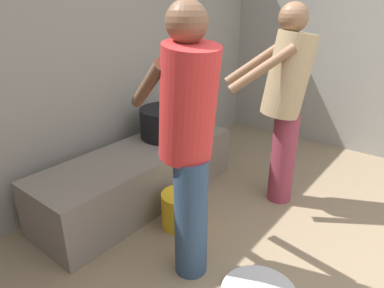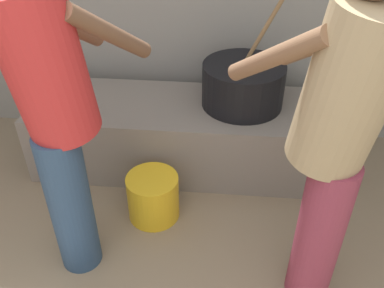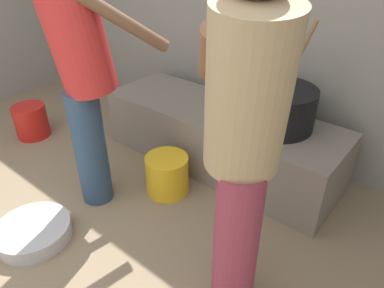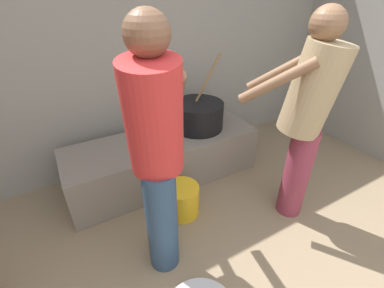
{
  "view_description": "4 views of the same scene",
  "coord_description": "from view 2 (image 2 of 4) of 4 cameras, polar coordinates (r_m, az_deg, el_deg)",
  "views": [
    {
      "loc": [
        -1.56,
        0.2,
        1.58
      ],
      "look_at": [
        0.04,
        1.47,
        0.72
      ],
      "focal_mm": 31.62,
      "sensor_mm": 36.0,
      "label": 1
    },
    {
      "loc": [
        0.45,
        -0.1,
        1.76
      ],
      "look_at": [
        0.31,
        1.42,
        0.65
      ],
      "focal_mm": 39.07,
      "sensor_mm": 36.0,
      "label": 2
    },
    {
      "loc": [
        1.44,
        0.2,
        1.56
      ],
      "look_at": [
        0.45,
        1.4,
        0.62
      ],
      "focal_mm": 33.18,
      "sensor_mm": 36.0,
      "label": 3
    },
    {
      "loc": [
        -0.65,
        0.14,
        1.67
      ],
      "look_at": [
        0.1,
        1.48,
        0.74
      ],
      "focal_mm": 24.55,
      "sensor_mm": 36.0,
      "label": 4
    }
  ],
  "objects": [
    {
      "name": "cooking_pot_main",
      "position": [
        2.55,
        6.99,
        8.04
      ],
      "size": [
        0.49,
        0.49,
        0.72
      ],
      "color": "black",
      "rests_on": "hearth_ledge"
    },
    {
      "name": "cook_in_tan_shirt",
      "position": [
        1.62,
        19.27,
        1.8
      ],
      "size": [
        0.66,
        0.71,
        1.58
      ],
      "color": "#8C3347",
      "rests_on": "ground_plane"
    },
    {
      "name": "bucket_yellow_plastic",
      "position": [
        2.39,
        -5.32,
        -7.17
      ],
      "size": [
        0.29,
        0.29,
        0.27
      ],
      "primitive_type": "cylinder",
      "color": "gold",
      "rests_on": "ground_plane"
    },
    {
      "name": "cook_in_red_shirt",
      "position": [
        1.76,
        -18.36,
        5.33
      ],
      "size": [
        0.56,
        0.74,
        1.6
      ],
      "color": "navy",
      "rests_on": "ground_plane"
    },
    {
      "name": "hearth_ledge",
      "position": [
        2.71,
        -2.13,
        1.38
      ],
      "size": [
        1.8,
        0.6,
        0.45
      ],
      "primitive_type": "cube",
      "color": "slate",
      "rests_on": "ground_plane"
    }
  ]
}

